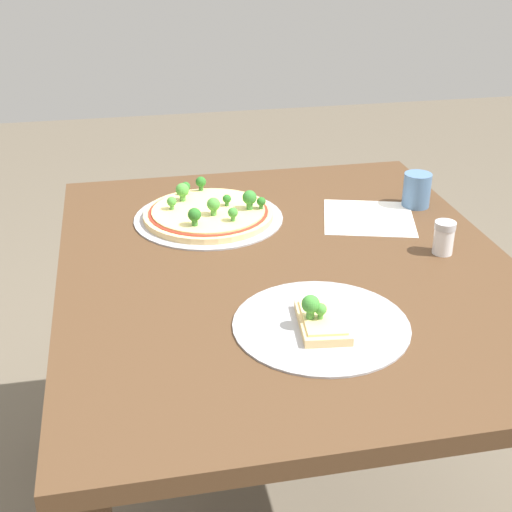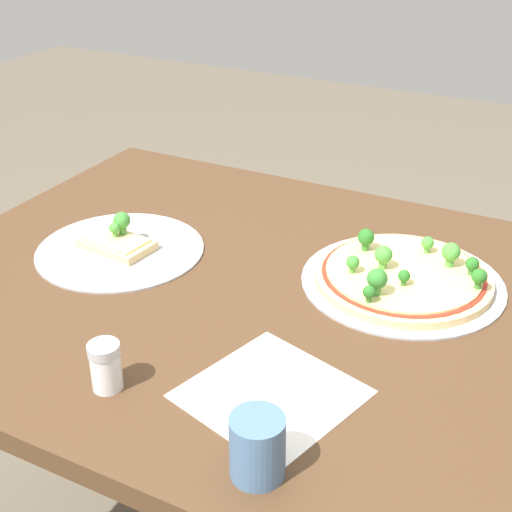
# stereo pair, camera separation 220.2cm
# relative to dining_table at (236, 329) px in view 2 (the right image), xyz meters

# --- Properties ---
(dining_table) EXTENTS (1.14, 0.94, 0.77)m
(dining_table) POSITION_rel_dining_table_xyz_m (0.00, 0.00, 0.00)
(dining_table) COLOR #4C331E
(dining_table) RESTS_ON ground_plane
(pizza_tray_whole) EXTENTS (0.35, 0.35, 0.07)m
(pizza_tray_whole) POSITION_rel_dining_table_xyz_m (0.26, 0.13, 0.11)
(pizza_tray_whole) COLOR #A3A3A8
(pizza_tray_whole) RESTS_ON dining_table
(pizza_tray_slice) EXTENTS (0.32, 0.32, 0.07)m
(pizza_tray_slice) POSITION_rel_dining_table_xyz_m (-0.25, 0.00, 0.11)
(pizza_tray_slice) COLOR #A3A3A8
(pizza_tray_slice) RESTS_ON dining_table
(drinking_cup) EXTENTS (0.07, 0.07, 0.08)m
(drinking_cup) POSITION_rel_dining_table_xyz_m (0.24, -0.38, 0.14)
(drinking_cup) COLOR #4C7099
(drinking_cup) RESTS_ON dining_table
(condiment_shaker) EXTENTS (0.05, 0.05, 0.07)m
(condiment_shaker) POSITION_rel_dining_table_xyz_m (-0.02, -0.33, 0.14)
(condiment_shaker) COLOR silver
(condiment_shaker) RESTS_ON dining_table
(paper_menu) EXTENTS (0.26, 0.26, 0.00)m
(paper_menu) POSITION_rel_dining_table_xyz_m (0.19, -0.24, 0.10)
(paper_menu) COLOR white
(paper_menu) RESTS_ON dining_table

